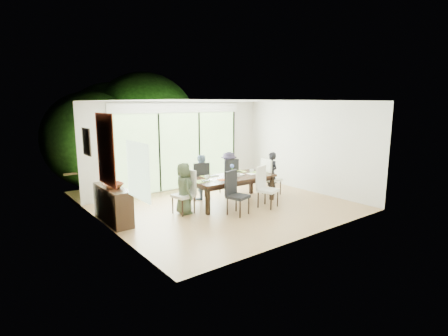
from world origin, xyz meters
TOP-DOWN VIEW (x-y plane):
  - floor at (0.00, 0.00)m, footprint 6.00×5.00m
  - ceiling at (0.00, 0.00)m, footprint 6.00×5.00m
  - wall_back at (0.00, 2.51)m, footprint 6.00×0.02m
  - wall_front at (0.00, -2.51)m, footprint 6.00×0.02m
  - wall_left at (-3.01, 0.00)m, footprint 0.02×5.00m
  - wall_right at (3.01, 0.00)m, footprint 0.02×5.00m
  - glass_doors at (0.00, 2.47)m, footprint 4.20×0.02m
  - blinds_header at (0.00, 2.46)m, footprint 4.40×0.06m
  - mullion_a at (-2.10, 2.46)m, footprint 0.05×0.04m
  - mullion_b at (-0.70, 2.46)m, footprint 0.05×0.04m
  - mullion_c at (0.70, 2.46)m, footprint 0.05×0.04m
  - mullion_d at (2.10, 2.46)m, footprint 0.05×0.04m
  - side_window at (-2.97, -1.20)m, footprint 0.02×0.90m
  - deck at (0.00, 3.40)m, footprint 6.00×1.80m
  - rail_top at (0.00, 4.20)m, footprint 6.00×0.08m
  - foliage_left at (-1.80, 5.20)m, footprint 3.20×3.20m
  - foliage_mid at (0.40, 5.80)m, footprint 4.00×4.00m
  - foliage_right at (2.20, 5.00)m, footprint 2.80×2.80m
  - foliage_far at (-0.60, 6.50)m, footprint 3.60×3.60m
  - table_top at (0.30, 0.31)m, footprint 2.33×1.07m
  - table_apron at (0.30, 0.31)m, footprint 2.13×0.87m
  - table_leg_fl at (-0.78, -0.12)m, footprint 0.09×0.09m
  - table_leg_fr at (1.38, -0.12)m, footprint 0.09×0.09m
  - table_leg_bl at (-0.78, 0.74)m, footprint 0.09×0.09m
  - table_leg_br at (1.38, 0.74)m, footprint 0.09×0.09m
  - chair_left_end at (-1.20, 0.31)m, footprint 0.51×0.51m
  - chair_right_end at (1.80, 0.31)m, footprint 0.48×0.48m
  - chair_far_left at (-0.15, 1.16)m, footprint 0.58×0.58m
  - chair_far_right at (0.85, 1.16)m, footprint 0.53×0.53m
  - chair_near_left at (-0.20, -0.56)m, footprint 0.55×0.55m
  - chair_near_right at (0.80, -0.56)m, footprint 0.56×0.56m
  - person_left_end at (-1.18, 0.31)m, footprint 0.46×0.64m
  - person_right_end at (1.78, 0.31)m, footprint 0.45×0.63m
  - person_far_left at (-0.15, 1.14)m, footprint 0.59×0.37m
  - person_far_right at (0.85, 1.14)m, footprint 0.65×0.49m
  - placemat_left at (-0.65, 0.31)m, footprint 0.43×0.31m
  - placemat_right at (1.25, 0.31)m, footprint 0.43×0.31m
  - placemat_far_l at (-0.15, 0.71)m, footprint 0.43×0.31m
  - placemat_far_r at (0.85, 0.71)m, footprint 0.43×0.31m
  - placemat_paper at (-0.25, 0.01)m, footprint 0.43×0.31m
  - tablet_far_l at (-0.05, 0.66)m, footprint 0.25×0.17m
  - tablet_far_r at (0.80, 0.66)m, footprint 0.23×0.16m
  - papers at (1.00, 0.26)m, footprint 0.29×0.21m
  - platter_base at (-0.25, 0.01)m, footprint 0.25×0.25m
  - platter_snacks at (-0.25, 0.01)m, footprint 0.19×0.19m
  - vase at (0.35, 0.36)m, footprint 0.08×0.08m
  - hyacinth_stems at (0.35, 0.36)m, footprint 0.04×0.04m
  - hyacinth_blooms at (0.35, 0.36)m, footprint 0.11×0.11m
  - laptop at (-0.55, 0.21)m, footprint 0.35×0.26m
  - cup_a at (-0.40, 0.46)m, footprint 0.14×0.14m
  - cup_b at (0.45, 0.21)m, footprint 0.14×0.14m
  - cup_c at (1.10, 0.41)m, footprint 0.16×0.16m
  - book at (0.55, 0.36)m, footprint 0.18×0.23m
  - sideboard at (-2.76, 0.76)m, footprint 0.40×1.44m
  - bowl at (-2.76, 0.66)m, footprint 0.43×0.43m
  - candlestick_base at (-2.76, 1.11)m, footprint 0.09×0.09m
  - candlestick_shaft at (-2.76, 1.11)m, footprint 0.02×0.02m
  - candlestick_pan at (-2.76, 1.11)m, footprint 0.09×0.09m
  - candle at (-2.76, 1.11)m, footprint 0.03×0.03m
  - tapestry at (-2.97, 0.40)m, footprint 0.02×1.00m
  - art_frame at (-2.97, 1.70)m, footprint 0.03×0.55m
  - art_canvas at (-2.95, 1.70)m, footprint 0.01×0.45m

SIDE VIEW (x-z plane):
  - deck at x=0.00m, z-range -0.10..0.00m
  - floor at x=0.00m, z-range -0.01..0.00m
  - table_leg_fl at x=-0.78m, z-range 0.00..0.67m
  - table_leg_fr at x=1.38m, z-range 0.00..0.67m
  - table_leg_bl at x=-0.78m, z-range 0.00..0.67m
  - table_leg_br at x=1.38m, z-range 0.00..0.67m
  - sideboard at x=-2.76m, z-range 0.00..0.81m
  - chair_left_end at x=-1.20m, z-range 0.00..1.07m
  - chair_right_end at x=1.80m, z-range 0.00..1.07m
  - chair_far_left at x=-0.15m, z-range 0.00..1.07m
  - chair_far_right at x=0.85m, z-range 0.00..1.07m
  - chair_near_left at x=-0.20m, z-range 0.00..1.07m
  - chair_near_right at x=0.80m, z-range 0.00..1.07m
  - rail_top at x=0.00m, z-range 0.52..0.58m
  - table_apron at x=0.30m, z-range 0.56..0.66m
  - person_left_end at x=-1.18m, z-range 0.00..1.25m
  - person_right_end at x=1.78m, z-range 0.00..1.25m
  - person_far_left at x=-0.15m, z-range 0.00..1.25m
  - person_far_right at x=0.85m, z-range 0.00..1.25m
  - table_top at x=0.30m, z-range 0.67..0.73m
  - papers at x=1.00m, z-range 0.73..0.73m
  - placemat_left at x=-0.65m, z-range 0.73..0.73m
  - placemat_right at x=1.25m, z-range 0.73..0.73m
  - placemat_far_l at x=-0.15m, z-range 0.73..0.73m
  - placemat_far_r at x=0.85m, z-range 0.73..0.73m
  - placemat_paper at x=-0.25m, z-range 0.73..0.73m
  - book at x=0.55m, z-range 0.73..0.74m
  - tablet_far_r at x=0.80m, z-range 0.73..0.74m
  - tablet_far_l at x=-0.05m, z-range 0.73..0.74m
  - laptop at x=-0.55m, z-range 0.73..0.75m
  - platter_base at x=-0.25m, z-range 0.73..0.76m
  - platter_snacks at x=-0.25m, z-range 0.75..0.77m
  - cup_b at x=0.45m, z-range 0.73..0.82m
  - cup_a at x=-0.40m, z-range 0.73..0.82m
  - cup_c at x=1.10m, z-range 0.73..0.82m
  - vase at x=0.35m, z-range 0.73..0.84m
  - candlestick_base at x=-2.76m, z-range 0.81..0.84m
  - bowl at x=-2.76m, z-range 0.81..0.91m
  - hyacinth_stems at x=0.35m, z-range 0.82..0.98m
  - hyacinth_blooms at x=0.35m, z-range 0.94..1.05m
  - glass_doors at x=0.00m, z-range 0.05..2.35m
  - mullion_a at x=-2.10m, z-range 0.05..2.35m
  - mullion_b at x=-0.70m, z-range 0.05..2.35m
  - mullion_c at x=0.70m, z-range 0.05..2.35m
  - mullion_d at x=2.10m, z-range 0.05..2.35m
  - foliage_right at x=2.20m, z-range -0.14..2.66m
  - wall_back at x=0.00m, z-range 0.00..2.70m
  - wall_front at x=0.00m, z-range 0.00..2.70m
  - wall_left at x=-3.01m, z-range 0.00..2.70m
  - wall_right at x=3.01m, z-range 0.00..2.70m
  - candlestick_shaft at x=-2.76m, z-range 0.83..1.95m
  - foliage_left at x=-1.80m, z-range -0.16..3.04m
  - side_window at x=-2.97m, z-range 1.00..2.00m
  - foliage_far at x=-0.60m, z-range -0.18..3.42m
  - tapestry at x=-2.97m, z-range 0.95..2.45m
  - art_frame at x=-2.97m, z-range 1.42..2.08m
  - art_canvas at x=-2.95m, z-range 1.48..2.02m
  - foliage_mid at x=0.40m, z-range -0.20..3.80m
  - candlestick_pan at x=-2.76m, z-range 1.94..1.96m
  - candle at x=-2.76m, z-range 1.96..2.05m
  - blinds_header at x=0.00m, z-range 2.36..2.64m
  - ceiling at x=0.00m, z-range 2.70..2.71m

